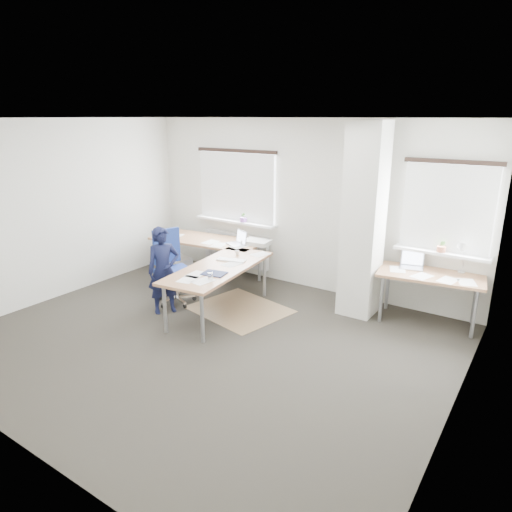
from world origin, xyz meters
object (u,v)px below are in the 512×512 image
Objects in this scene: desk_main at (215,254)px; task_chair at (174,283)px; desk_side at (431,277)px; person at (164,271)px.

desk_main is 2.33× the size of task_chair.
task_chair is at bearing -123.81° from desk_main.
task_chair reaches higher than desk_main.
desk_side is at bearing 8.18° from desk_main.
task_chair is (-0.33, -0.63, -0.37)m from desk_main.
person is at bearing -47.44° from task_chair.
desk_side is 1.14× the size of person.
desk_side reaches higher than task_chair.
desk_main is 2.05× the size of person.
person is (0.14, -0.35, 0.33)m from task_chair.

